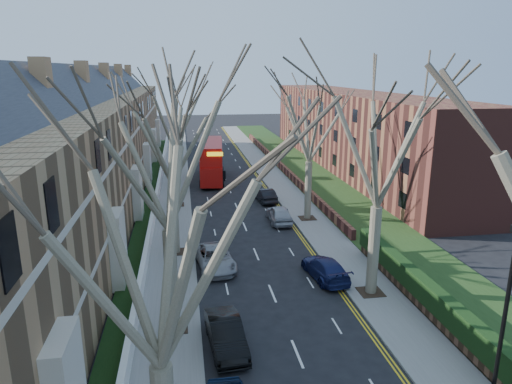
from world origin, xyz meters
name	(u,v)px	position (x,y,z in m)	size (l,w,h in m)	color
pavement_left	(175,179)	(-6.00, 39.00, 0.06)	(3.00, 102.00, 0.12)	slate
pavement_right	(273,176)	(6.00, 39.00, 0.06)	(3.00, 102.00, 0.12)	slate
terrace_left	(92,147)	(-13.65, 31.00, 5.53)	(9.70, 78.00, 13.60)	#99744E
flats_right	(352,130)	(17.46, 43.00, 4.98)	(13.97, 54.00, 10.00)	brown
wall_hedge_right	(464,330)	(7.70, 2.00, 1.12)	(0.70, 24.00, 1.80)	brown
front_wall_left	(157,193)	(-7.65, 31.00, 0.62)	(0.30, 78.00, 1.00)	white
grass_verge_right	(308,174)	(10.50, 39.00, 0.15)	(6.00, 102.00, 0.06)	#1B3413
lamp_post	(502,335)	(5.00, -3.50, 4.57)	(0.18, 0.50, 8.11)	black
tree_left_near	(152,230)	(-5.70, -4.00, 8.93)	(9.80, 9.80, 13.73)	#645C47
tree_left_mid	(164,143)	(-5.70, 6.00, 9.56)	(10.50, 10.50, 14.71)	#645C47
tree_left_far	(169,125)	(-5.70, 16.00, 9.24)	(10.15, 10.15, 14.22)	#645C47
tree_left_dist	(172,106)	(-5.70, 28.00, 9.56)	(10.50, 10.50, 14.71)	#645C47
tree_right_mid	(382,132)	(5.70, 8.00, 9.56)	(10.50, 10.50, 14.71)	#645C47
tree_right_far	(310,114)	(5.70, 22.00, 9.24)	(10.15, 10.15, 14.22)	#645C47
double_decker_bus	(212,162)	(-1.56, 38.24, 2.21)	(3.39, 10.90, 4.50)	#AD100C
car_left_mid	(226,334)	(-3.23, 4.01, 0.72)	(1.52, 4.35, 1.43)	black
car_left_far	(215,258)	(-3.07, 13.19, 0.69)	(2.28, 4.94, 1.37)	gray
car_right_near	(325,268)	(3.70, 10.52, 0.66)	(1.85, 4.56, 1.32)	#161D4E
car_right_mid	(279,214)	(3.09, 21.68, 0.75)	(1.76, 4.38, 1.49)	#9B9DA4
car_right_far	(265,195)	(3.03, 28.12, 0.68)	(1.44, 4.12, 1.36)	black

